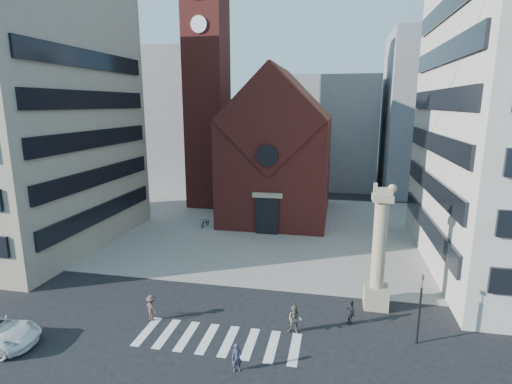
% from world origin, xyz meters
% --- Properties ---
extents(ground, '(120.00, 120.00, 0.00)m').
position_xyz_m(ground, '(0.00, 0.00, 0.00)').
color(ground, black).
rests_on(ground, ground).
extents(piazza, '(46.00, 30.00, 0.05)m').
position_xyz_m(piazza, '(0.00, 19.00, 0.03)').
color(piazza, '#9C978E').
rests_on(piazza, ground).
extents(zebra_crossing, '(10.20, 3.20, 0.01)m').
position_xyz_m(zebra_crossing, '(0.55, -3.00, 0.01)').
color(zebra_crossing, white).
rests_on(zebra_crossing, ground).
extents(church, '(12.00, 16.65, 18.00)m').
position_xyz_m(church, '(0.00, 25.04, 7.98)').
color(church, maroon).
rests_on(church, ground).
extents(campanile, '(5.50, 5.50, 31.20)m').
position_xyz_m(campanile, '(-10.00, 28.00, 15.74)').
color(campanile, maroon).
rests_on(campanile, ground).
extents(building_left, '(18.00, 20.00, 26.00)m').
position_xyz_m(building_left, '(-24.00, 10.00, 13.00)').
color(building_left, gray).
rests_on(building_left, ground).
extents(bg_block_left, '(16.00, 14.00, 22.00)m').
position_xyz_m(bg_block_left, '(-20.00, 40.00, 11.00)').
color(bg_block_left, gray).
rests_on(bg_block_left, ground).
extents(bg_block_mid, '(14.00, 12.00, 18.00)m').
position_xyz_m(bg_block_mid, '(6.00, 45.00, 9.00)').
color(bg_block_mid, gray).
rests_on(bg_block_mid, ground).
extents(bg_block_right, '(16.00, 14.00, 24.00)m').
position_xyz_m(bg_block_right, '(22.00, 42.00, 12.00)').
color(bg_block_right, gray).
rests_on(bg_block_right, ground).
extents(lion_column, '(1.63, 1.60, 8.68)m').
position_xyz_m(lion_column, '(10.01, 3.00, 3.46)').
color(lion_column, tan).
rests_on(lion_column, ground).
extents(traffic_light, '(0.13, 0.16, 4.30)m').
position_xyz_m(traffic_light, '(12.00, -1.00, 2.29)').
color(traffic_light, black).
rests_on(traffic_light, ground).
extents(pedestrian_0, '(0.65, 0.55, 1.53)m').
position_xyz_m(pedestrian_0, '(2.34, -5.48, 0.76)').
color(pedestrian_0, '#363448').
rests_on(pedestrian_0, ground).
extents(pedestrian_1, '(0.94, 0.77, 1.81)m').
position_xyz_m(pedestrian_1, '(4.91, -1.37, 0.90)').
color(pedestrian_1, '#645850').
rests_on(pedestrian_1, ground).
extents(pedestrian_2, '(0.76, 1.04, 1.63)m').
position_xyz_m(pedestrian_2, '(8.27, 0.33, 0.82)').
color(pedestrian_2, '#23242A').
rests_on(pedestrian_2, ground).
extents(pedestrian_3, '(1.27, 1.11, 1.71)m').
position_xyz_m(pedestrian_3, '(-4.28, -1.70, 0.85)').
color(pedestrian_3, '#4E3834').
rests_on(pedestrian_3, ground).
extents(scooter_0, '(0.92, 1.99, 1.01)m').
position_xyz_m(scooter_0, '(-7.31, 17.94, 0.55)').
color(scooter_0, black).
rests_on(scooter_0, piazza).
extents(scooter_1, '(0.77, 1.91, 1.12)m').
position_xyz_m(scooter_1, '(-5.74, 17.94, 0.61)').
color(scooter_1, black).
rests_on(scooter_1, piazza).
extents(scooter_2, '(0.92, 1.99, 1.01)m').
position_xyz_m(scooter_2, '(-4.17, 17.94, 0.55)').
color(scooter_2, black).
rests_on(scooter_2, piazza).
extents(scooter_3, '(0.77, 1.91, 1.12)m').
position_xyz_m(scooter_3, '(-2.60, 17.94, 0.61)').
color(scooter_3, black).
rests_on(scooter_3, piazza).
extents(scooter_4, '(0.92, 1.99, 1.01)m').
position_xyz_m(scooter_4, '(-1.03, 17.94, 0.55)').
color(scooter_4, black).
rests_on(scooter_4, piazza).
extents(scooter_5, '(0.77, 1.91, 1.12)m').
position_xyz_m(scooter_5, '(0.54, 17.94, 0.61)').
color(scooter_5, black).
rests_on(scooter_5, piazza).
extents(scooter_6, '(0.92, 1.99, 1.01)m').
position_xyz_m(scooter_6, '(2.11, 17.94, 0.55)').
color(scooter_6, black).
rests_on(scooter_6, piazza).
extents(scooter_7, '(0.77, 1.91, 1.12)m').
position_xyz_m(scooter_7, '(3.68, 17.94, 0.61)').
color(scooter_7, black).
rests_on(scooter_7, piazza).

